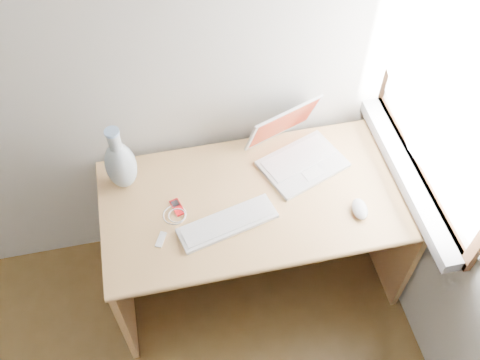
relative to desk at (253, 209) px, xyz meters
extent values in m
cube|color=white|center=(0.72, -0.14, 0.80)|extent=(0.01, 0.90, 1.00)
cube|color=gray|center=(0.66, -0.14, 0.27)|extent=(0.10, 0.96, 0.06)
cube|color=white|center=(0.64, -0.14, 0.83)|extent=(0.02, 0.84, 0.92)
cube|color=tan|center=(0.00, -0.08, 0.20)|extent=(1.39, 0.69, 0.03)
cube|color=tan|center=(-0.68, -0.08, -0.17)|extent=(0.03, 0.65, 0.70)
cube|color=tan|center=(0.68, -0.08, -0.17)|extent=(0.03, 0.65, 0.70)
cube|color=tan|center=(0.00, 0.25, -0.05)|extent=(1.33, 0.03, 0.46)
cube|color=silver|center=(0.24, 0.05, 0.22)|extent=(0.43, 0.37, 0.02)
cube|color=white|center=(0.24, 0.05, 0.23)|extent=(0.36, 0.25, 0.00)
cube|color=silver|center=(0.24, 0.18, 0.34)|extent=(0.37, 0.22, 0.23)
cube|color=maroon|center=(0.24, 0.18, 0.34)|extent=(0.34, 0.19, 0.20)
cube|color=white|center=(-0.16, -0.20, 0.22)|extent=(0.44, 0.23, 0.02)
cube|color=white|center=(-0.16, -0.20, 0.23)|extent=(0.41, 0.19, 0.00)
ellipsoid|color=silver|center=(0.41, -0.25, 0.23)|extent=(0.08, 0.12, 0.04)
cube|color=#B70C11|center=(-0.36, -0.07, 0.21)|extent=(0.06, 0.10, 0.01)
cube|color=black|center=(-0.36, -0.07, 0.22)|extent=(0.04, 0.04, 0.00)
torus|color=white|center=(-0.37, -0.10, 0.21)|extent=(0.12, 0.12, 0.01)
cube|color=white|center=(-0.45, -0.21, 0.21)|extent=(0.06, 0.08, 0.01)
ellipsoid|color=silver|center=(-0.57, 0.11, 0.34)|extent=(0.13, 0.13, 0.26)
cylinder|color=silver|center=(-0.57, 0.11, 0.50)|extent=(0.05, 0.05, 0.10)
cylinder|color=#90B7E7|center=(-0.57, 0.11, 0.55)|extent=(0.06, 0.06, 0.01)
camera|label=1|loc=(-0.37, -1.42, 2.12)|focal=40.00mm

